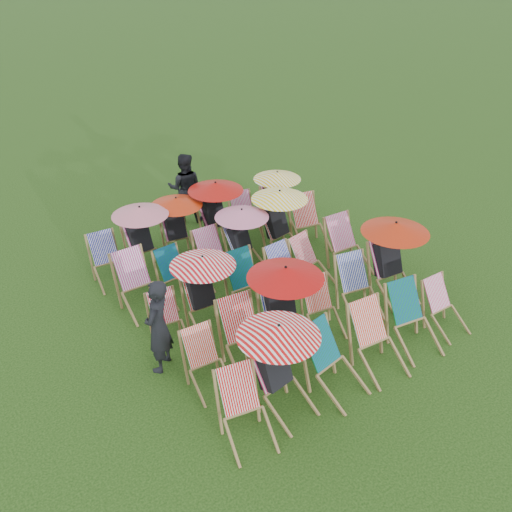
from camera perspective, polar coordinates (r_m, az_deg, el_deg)
ground at (r=10.31m, az=1.08°, el=-4.79°), size 100.00×100.00×0.00m
deckchair_0 at (r=7.68m, az=-1.01°, el=-15.28°), size 0.77×0.96×0.94m
deckchair_1 at (r=7.92m, az=2.52°, el=-11.12°), size 1.15×1.24×1.36m
deckchair_2 at (r=8.39m, az=7.91°, el=-10.53°), size 0.82×1.03×1.01m
deckchair_3 at (r=8.88m, az=12.16°, el=-8.29°), size 0.74×0.98×1.01m
deckchair_4 at (r=9.43m, az=15.55°, el=-6.16°), size 0.80×1.02×1.01m
deckchair_5 at (r=10.01m, az=18.47°, el=-4.90°), size 0.57×0.79×0.85m
deckchair_6 at (r=8.45m, az=-4.89°, el=-10.59°), size 0.62×0.83×0.86m
deckchair_7 at (r=8.74m, az=-0.96°, el=-8.13°), size 0.78×1.00×1.02m
deckchair_8 at (r=8.94m, az=2.91°, el=-5.20°), size 1.20×1.28×1.43m
deckchair_9 at (r=9.52m, az=6.72°, el=-5.23°), size 0.71×0.89×0.86m
deckchair_10 at (r=10.02m, az=10.33°, el=-3.15°), size 0.80×1.00×0.97m
deckchair_11 at (r=10.44m, az=13.59°, el=-0.31°), size 1.20×1.27×1.43m
deckchair_12 at (r=9.32m, az=-8.77°, el=-6.51°), size 0.64×0.82×0.82m
deckchair_13 at (r=9.46m, az=-5.18°, el=-3.56°), size 1.09×1.14×1.29m
deckchair_14 at (r=9.93m, az=-0.72°, el=-2.86°), size 0.69×0.94×0.99m
deckchair_15 at (r=10.30m, az=3.32°, el=-1.78°), size 0.67×0.89×0.92m
deckchair_16 at (r=10.68m, az=5.70°, el=-0.68°), size 0.75×0.93×0.90m
deckchair_17 at (r=11.19m, az=9.28°, el=0.98°), size 0.72×0.97×1.02m
deckchair_18 at (r=10.12m, az=-11.63°, el=-2.80°), size 0.67×0.93×1.01m
deckchair_19 at (r=10.37m, az=-7.89°, el=-1.97°), size 0.64×0.84×0.87m
deckchair_20 at (r=10.79m, az=-4.09°, el=-0.13°), size 0.63×0.87×0.93m
deckchair_21 at (r=11.00m, az=-1.21°, el=1.74°), size 1.04×1.13×1.23m
deckchair_22 at (r=11.50m, az=2.55°, el=3.43°), size 1.14×1.23×1.35m
deckchair_23 at (r=11.93m, az=5.42°, el=3.26°), size 0.84×1.04×1.02m
deckchair_24 at (r=11.04m, az=-14.55°, el=-0.47°), size 0.66×0.87×0.89m
deckchair_25 at (r=11.19m, az=-11.24°, el=1.80°), size 1.09×1.14×1.29m
deckchair_26 at (r=11.56m, az=-7.85°, el=2.96°), size 1.04×1.10×1.23m
deckchair_27 at (r=11.87m, az=-3.83°, el=4.31°), size 1.14×1.22×1.35m
deckchair_28 at (r=12.35m, az=-1.03°, el=4.04°), size 0.71×0.89×0.87m
deckchair_29 at (r=12.64m, az=2.13°, el=5.77°), size 1.04×1.10×1.23m
person_left at (r=8.64m, az=-9.76°, el=-6.95°), size 0.67×0.66×1.56m
person_rear at (r=12.90m, az=-7.12°, el=6.79°), size 0.98×0.93×1.59m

